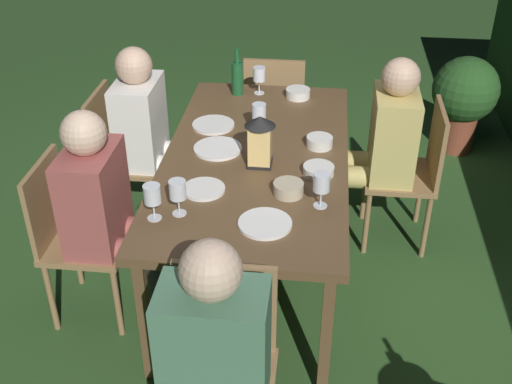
# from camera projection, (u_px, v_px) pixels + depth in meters

# --- Properties ---
(ground_plane) EXTENTS (16.00, 16.00, 0.00)m
(ground_plane) POSITION_uv_depth(u_px,v_px,m) (256.00, 269.00, 3.69)
(ground_plane) COLOR #2D5123
(dining_table) EXTENTS (1.82, 0.94, 0.75)m
(dining_table) POSITION_uv_depth(u_px,v_px,m) (256.00, 164.00, 3.31)
(dining_table) COLOR brown
(dining_table) RESTS_ON ground
(chair_head_far) EXTENTS (0.40, 0.42, 0.87)m
(chair_head_far) POSITION_uv_depth(u_px,v_px,m) (222.00, 361.00, 2.46)
(chair_head_far) COLOR #937047
(chair_head_far) RESTS_ON ground
(person_in_green) EXTENTS (0.48, 0.38, 1.15)m
(person_in_green) POSITION_uv_depth(u_px,v_px,m) (212.00, 373.00, 2.21)
(person_in_green) COLOR #4C7A5B
(person_in_green) RESTS_ON ground
(chair_head_near) EXTENTS (0.40, 0.42, 0.87)m
(chair_head_near) POSITION_uv_depth(u_px,v_px,m) (275.00, 107.00, 4.40)
(chair_head_near) COLOR #937047
(chair_head_near) RESTS_ON ground
(chair_side_right_a) EXTENTS (0.42, 0.40, 0.87)m
(chair_side_right_a) POSITION_uv_depth(u_px,v_px,m) (412.00, 169.00, 3.69)
(chair_side_right_a) COLOR #937047
(chair_side_right_a) RESTS_ON ground
(person_in_mustard) EXTENTS (0.38, 0.47, 1.15)m
(person_in_mustard) POSITION_uv_depth(u_px,v_px,m) (381.00, 144.00, 3.62)
(person_in_mustard) COLOR tan
(person_in_mustard) RESTS_ON ground
(chair_side_left_a) EXTENTS (0.42, 0.40, 0.87)m
(chair_side_left_a) POSITION_uv_depth(u_px,v_px,m) (122.00, 153.00, 3.85)
(chair_side_left_a) COLOR #937047
(chair_side_left_a) RESTS_ON ground
(person_in_cream) EXTENTS (0.38, 0.47, 1.15)m
(person_in_cream) POSITION_uv_depth(u_px,v_px,m) (151.00, 132.00, 3.75)
(person_in_cream) COLOR white
(person_in_cream) RESTS_ON ground
(chair_side_left_b) EXTENTS (0.42, 0.40, 0.87)m
(chair_side_left_b) POSITION_uv_depth(u_px,v_px,m) (74.00, 232.00, 3.17)
(chair_side_left_b) COLOR #937047
(chair_side_left_b) RESTS_ON ground
(person_in_rust) EXTENTS (0.38, 0.47, 1.15)m
(person_in_rust) POSITION_uv_depth(u_px,v_px,m) (109.00, 209.00, 3.07)
(person_in_rust) COLOR #9E4C47
(person_in_rust) RESTS_ON ground
(lantern_centerpiece) EXTENTS (0.15, 0.15, 0.27)m
(lantern_centerpiece) POSITION_uv_depth(u_px,v_px,m) (260.00, 138.00, 3.13)
(lantern_centerpiece) COLOR black
(lantern_centerpiece) RESTS_ON dining_table
(green_bottle_on_table) EXTENTS (0.07, 0.07, 0.29)m
(green_bottle_on_table) POSITION_uv_depth(u_px,v_px,m) (237.00, 77.00, 3.88)
(green_bottle_on_table) COLOR #195128
(green_bottle_on_table) RESTS_ON dining_table
(wine_glass_a) EXTENTS (0.08, 0.08, 0.17)m
(wine_glass_a) POSITION_uv_depth(u_px,v_px,m) (322.00, 184.00, 2.82)
(wine_glass_a) COLOR silver
(wine_glass_a) RESTS_ON dining_table
(wine_glass_b) EXTENTS (0.08, 0.08, 0.17)m
(wine_glass_b) POSITION_uv_depth(u_px,v_px,m) (259.00, 113.00, 3.44)
(wine_glass_b) COLOR silver
(wine_glass_b) RESTS_ON dining_table
(wine_glass_c) EXTENTS (0.08, 0.08, 0.17)m
(wine_glass_c) POSITION_uv_depth(u_px,v_px,m) (259.00, 75.00, 3.88)
(wine_glass_c) COLOR silver
(wine_glass_c) RESTS_ON dining_table
(wine_glass_d) EXTENTS (0.08, 0.08, 0.17)m
(wine_glass_d) POSITION_uv_depth(u_px,v_px,m) (178.00, 191.00, 2.77)
(wine_glass_d) COLOR silver
(wine_glass_d) RESTS_ON dining_table
(wine_glass_e) EXTENTS (0.08, 0.08, 0.17)m
(wine_glass_e) POSITION_uv_depth(u_px,v_px,m) (152.00, 196.00, 2.74)
(wine_glass_e) COLOR silver
(wine_glass_e) RESTS_ON dining_table
(plate_a) EXTENTS (0.24, 0.24, 0.01)m
(plate_a) POSITION_uv_depth(u_px,v_px,m) (265.00, 224.00, 2.76)
(plate_a) COLOR white
(plate_a) RESTS_ON dining_table
(plate_b) EXTENTS (0.20, 0.20, 0.01)m
(plate_b) POSITION_uv_depth(u_px,v_px,m) (204.00, 189.00, 2.99)
(plate_b) COLOR white
(plate_b) RESTS_ON dining_table
(plate_c) EXTENTS (0.25, 0.25, 0.01)m
(plate_c) POSITION_uv_depth(u_px,v_px,m) (218.00, 148.00, 3.33)
(plate_c) COLOR white
(plate_c) RESTS_ON dining_table
(plate_d) EXTENTS (0.24, 0.24, 0.01)m
(plate_d) POSITION_uv_depth(u_px,v_px,m) (213.00, 125.00, 3.56)
(plate_d) COLOR white
(plate_d) RESTS_ON dining_table
(bowl_olives) EXTENTS (0.14, 0.14, 0.06)m
(bowl_olives) POSITION_uv_depth(u_px,v_px,m) (319.00, 141.00, 3.35)
(bowl_olives) COLOR silver
(bowl_olives) RESTS_ON dining_table
(bowl_bread) EXTENTS (0.14, 0.14, 0.06)m
(bowl_bread) POSITION_uv_depth(u_px,v_px,m) (288.00, 188.00, 2.96)
(bowl_bread) COLOR #BCAD8E
(bowl_bread) RESTS_ON dining_table
(bowl_salad) EXTENTS (0.15, 0.15, 0.05)m
(bowl_salad) POSITION_uv_depth(u_px,v_px,m) (298.00, 93.00, 3.88)
(bowl_salad) COLOR silver
(bowl_salad) RESTS_ON dining_table
(bowl_dip) EXTENTS (0.15, 0.15, 0.04)m
(bowl_dip) POSITION_uv_depth(u_px,v_px,m) (319.00, 170.00, 3.12)
(bowl_dip) COLOR silver
(bowl_dip) RESTS_ON dining_table
(potted_plant_by_hedge) EXTENTS (0.48, 0.48, 0.73)m
(potted_plant_by_hedge) POSITION_uv_depth(u_px,v_px,m) (465.00, 96.00, 4.67)
(potted_plant_by_hedge) COLOR brown
(potted_plant_by_hedge) RESTS_ON ground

